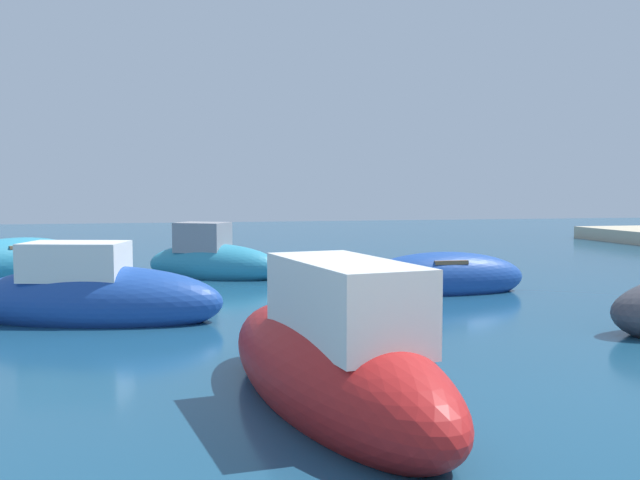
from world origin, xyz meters
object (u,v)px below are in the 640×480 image
moored_boat_1 (94,297)px  moored_boat_3 (443,278)px  moored_boat_4 (211,261)px  moored_boat_7 (332,361)px  moored_boat_5 (18,262)px

moored_boat_1 → moored_boat_3: size_ratio=1.22×
moored_boat_4 → moored_boat_7: (0.35, -10.37, 0.06)m
moored_boat_3 → moored_boat_5: moored_boat_5 is taller
moored_boat_4 → moored_boat_5: (-4.55, 1.38, -0.05)m
moored_boat_1 → moored_boat_5: bearing=124.2°
moored_boat_7 → moored_boat_3: bearing=-39.6°
moored_boat_3 → moored_boat_5: size_ratio=0.95×
moored_boat_3 → moored_boat_7: moored_boat_7 is taller
moored_boat_1 → moored_boat_3: moored_boat_1 is taller
moored_boat_7 → moored_boat_1: bearing=18.2°
moored_boat_4 → moored_boat_7: moored_boat_7 is taller
moored_boat_4 → moored_boat_7: size_ratio=0.75×
moored_boat_1 → moored_boat_7: size_ratio=0.91×
moored_boat_4 → moored_boat_5: size_ratio=0.95×
moored_boat_7 → moored_boat_5: bearing=13.8°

